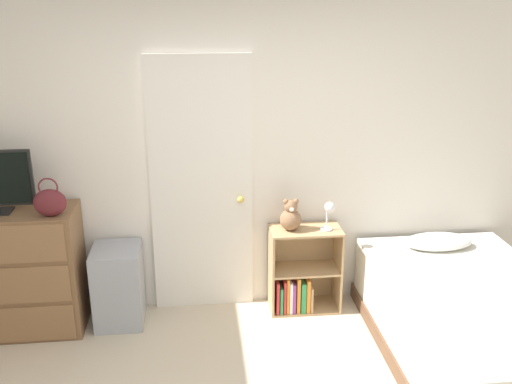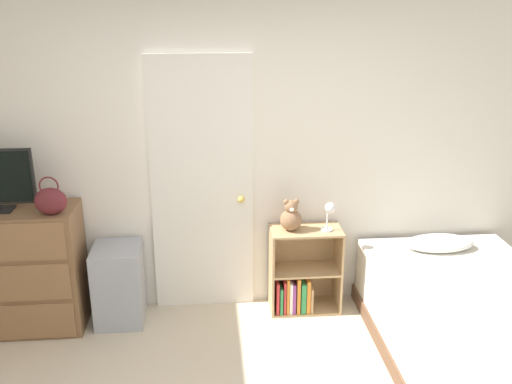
{
  "view_description": "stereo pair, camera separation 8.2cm",
  "coord_description": "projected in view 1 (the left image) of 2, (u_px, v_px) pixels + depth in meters",
  "views": [
    {
      "loc": [
        -0.26,
        -2.39,
        2.5
      ],
      "look_at": [
        0.18,
        1.69,
        1.07
      ],
      "focal_mm": 40.0,
      "sensor_mm": 36.0,
      "label": 1
    },
    {
      "loc": [
        -0.18,
        -2.4,
        2.5
      ],
      "look_at": [
        0.18,
        1.69,
        1.07
      ],
      "focal_mm": 40.0,
      "sensor_mm": 36.0,
      "label": 2
    }
  ],
  "objects": [
    {
      "name": "wall_back",
      "position": [
        229.0,
        157.0,
        4.53
      ],
      "size": [
        10.0,
        0.06,
        2.55
      ],
      "color": "silver",
      "rests_on": "ground_plane"
    },
    {
      "name": "door_closed",
      "position": [
        202.0,
        188.0,
        4.53
      ],
      "size": [
        0.81,
        0.09,
        2.09
      ],
      "color": "silver",
      "rests_on": "ground_plane"
    },
    {
      "name": "dresser",
      "position": [
        16.0,
        272.0,
        4.35
      ],
      "size": [
        0.97,
        0.46,
        0.99
      ],
      "color": "brown",
      "rests_on": "ground_plane"
    },
    {
      "name": "handbag",
      "position": [
        50.0,
        202.0,
        4.07
      ],
      "size": [
        0.23,
        0.13,
        0.29
      ],
      "color": "#591E23",
      "rests_on": "dresser"
    },
    {
      "name": "storage_bin",
      "position": [
        118.0,
        285.0,
        4.51
      ],
      "size": [
        0.37,
        0.4,
        0.64
      ],
      "color": "#999EA8",
      "rests_on": "ground_plane"
    },
    {
      "name": "bookshelf",
      "position": [
        300.0,
        278.0,
        4.72
      ],
      "size": [
        0.58,
        0.3,
        0.71
      ],
      "color": "tan",
      "rests_on": "ground_plane"
    },
    {
      "name": "teddy_bear",
      "position": [
        291.0,
        217.0,
        4.53
      ],
      "size": [
        0.17,
        0.17,
        0.26
      ],
      "color": "#8C6647",
      "rests_on": "bookshelf"
    },
    {
      "name": "desk_lamp",
      "position": [
        329.0,
        211.0,
        4.51
      ],
      "size": [
        0.11,
        0.1,
        0.24
      ],
      "color": "silver",
      "rests_on": "bookshelf"
    },
    {
      "name": "bed",
      "position": [
        474.0,
        324.0,
        4.06
      ],
      "size": [
        1.24,
        1.98,
        0.67
      ],
      "color": "brown",
      "rests_on": "ground_plane"
    }
  ]
}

